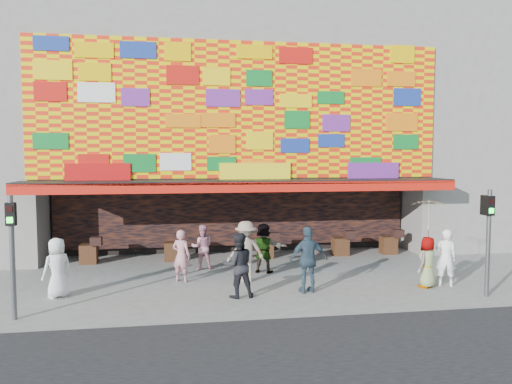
% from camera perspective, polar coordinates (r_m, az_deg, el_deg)
% --- Properties ---
extents(ground, '(90.00, 90.00, 0.00)m').
position_cam_1_polar(ground, '(14.71, 0.33, -11.29)').
color(ground, slate).
rests_on(ground, ground).
extents(shop_building, '(15.20, 9.40, 10.00)m').
position_cam_1_polar(shop_building, '(22.31, -3.11, 7.60)').
color(shop_building, gray).
rests_on(shop_building, ground).
extents(neighbor_right, '(11.00, 8.00, 12.00)m').
position_cam_1_polar(neighbor_right, '(26.86, 26.03, 8.25)').
color(neighbor_right, gray).
rests_on(neighbor_right, ground).
extents(signal_left, '(0.22, 0.20, 3.00)m').
position_cam_1_polar(signal_left, '(13.24, -26.12, -5.25)').
color(signal_left, '#59595B').
rests_on(signal_left, ground).
extents(signal_right, '(0.22, 0.20, 3.00)m').
position_cam_1_polar(signal_right, '(15.25, 25.05, -4.00)').
color(signal_right, '#59595B').
rests_on(signal_right, ground).
extents(ped_a, '(0.97, 0.92, 1.67)m').
position_cam_1_polar(ped_a, '(14.96, -21.77, -8.05)').
color(ped_a, silver).
rests_on(ped_a, ground).
extents(ped_b, '(0.71, 0.62, 1.63)m').
position_cam_1_polar(ped_b, '(15.79, -8.55, -7.21)').
color(ped_b, '#C07C86').
rests_on(ped_b, ground).
extents(ped_c, '(0.94, 0.76, 1.81)m').
position_cam_1_polar(ped_c, '(13.93, -2.04, -8.36)').
color(ped_c, black).
rests_on(ped_c, ground).
extents(ped_d, '(1.35, 0.97, 1.90)m').
position_cam_1_polar(ped_d, '(15.61, -1.18, -6.80)').
color(ped_d, gray).
rests_on(ped_d, ground).
extents(ped_e, '(1.16, 0.59, 1.91)m').
position_cam_1_polar(ped_e, '(14.45, 5.99, -7.70)').
color(ped_e, '#314556').
rests_on(ped_e, ground).
extents(ped_f, '(1.61, 1.12, 1.67)m').
position_cam_1_polar(ped_f, '(16.79, 0.88, -6.40)').
color(ped_f, gray).
rests_on(ped_f, ground).
extents(ped_g, '(0.89, 0.82, 1.52)m').
position_cam_1_polar(ped_g, '(15.81, 19.02, -7.58)').
color(ped_g, gray).
rests_on(ped_g, ground).
extents(ped_h, '(0.73, 0.60, 1.73)m').
position_cam_1_polar(ped_h, '(16.13, 20.87, -7.03)').
color(ped_h, white).
rests_on(ped_h, ground).
extents(ped_i, '(0.76, 0.59, 1.54)m').
position_cam_1_polar(ped_i, '(17.40, -6.18, -6.26)').
color(ped_i, pink).
rests_on(ped_i, ground).
extents(parasol, '(1.30, 1.31, 1.89)m').
position_cam_1_polar(parasol, '(15.59, 19.15, -2.52)').
color(parasol, beige).
rests_on(parasol, ground).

